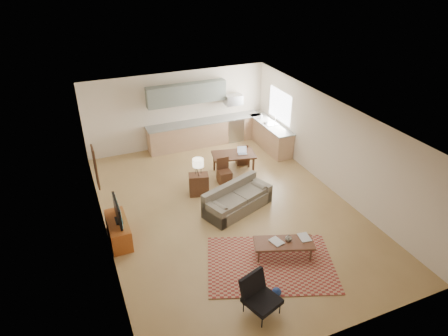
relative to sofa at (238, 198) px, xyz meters
name	(u,v)px	position (x,y,z in m)	size (l,w,h in m)	color
room	(228,166)	(-0.24, 0.10, 0.99)	(9.00, 9.00, 9.00)	#987646
kitchen_counter_back	(206,132)	(0.66, 4.28, 0.10)	(4.26, 0.64, 0.92)	tan
kitchen_counter_right	(270,136)	(2.69, 3.10, 0.10)	(0.64, 2.26, 0.92)	tan
kitchen_range	(233,128)	(1.76, 4.28, 0.09)	(0.62, 0.62, 0.90)	#A5A8AD
kitchen_microwave	(233,100)	(1.76, 4.30, 1.19)	(0.62, 0.40, 0.35)	#A5A8AD
upper_cabinets	(187,94)	(0.06, 4.43, 1.59)	(2.80, 0.34, 0.70)	slate
window_right	(280,106)	(2.99, 3.10, 1.19)	(0.02, 1.40, 1.05)	white
wall_art_left	(96,167)	(-3.45, 1.00, 1.19)	(0.06, 0.42, 1.10)	olive
triptych	(175,100)	(-0.34, 4.57, 1.39)	(1.70, 0.04, 0.50)	beige
rug	(271,264)	(-0.21, -2.28, -0.35)	(2.85, 1.97, 0.02)	maroon
sofa	(238,198)	(0.00, 0.00, 0.00)	(2.05, 0.89, 0.71)	#696051
coffee_table	(283,249)	(0.19, -2.15, -0.15)	(1.38, 0.55, 0.42)	#502C1C
book_a	(273,244)	(-0.09, -2.11, 0.07)	(0.31, 0.37, 0.03)	maroon
book_b	(299,238)	(0.58, -2.17, 0.07)	(0.29, 0.37, 0.03)	navy
vase	(288,238)	(0.31, -2.13, 0.14)	(0.18, 0.18, 0.17)	black
armchair	(262,298)	(-1.04, -3.43, 0.05)	(0.71, 0.71, 0.81)	black
tv_credenza	(118,230)	(-3.23, -0.06, -0.08)	(0.47, 1.22, 0.56)	#904015
tv	(117,211)	(-3.19, -0.06, 0.49)	(0.09, 0.94, 0.56)	black
console_table	(199,184)	(-0.72, 1.16, -0.03)	(0.56, 0.37, 0.65)	#3C2114
table_lamp	(198,167)	(-0.72, 1.16, 0.55)	(0.32, 0.32, 0.52)	beige
dining_table	(234,163)	(0.73, 1.92, -0.02)	(1.32, 0.76, 0.67)	#3C2114
dining_chair_near	(225,172)	(0.22, 1.45, 0.04)	(0.38, 0.40, 0.80)	#3C2114
dining_chair_far	(242,153)	(1.24, 2.40, 0.01)	(0.35, 0.37, 0.74)	#3C2114
laptop	(243,151)	(0.99, 1.84, 0.42)	(0.28, 0.21, 0.21)	#A5A8AD
soap_bottle	(261,116)	(2.59, 3.67, 0.66)	(0.10, 0.10, 0.19)	beige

